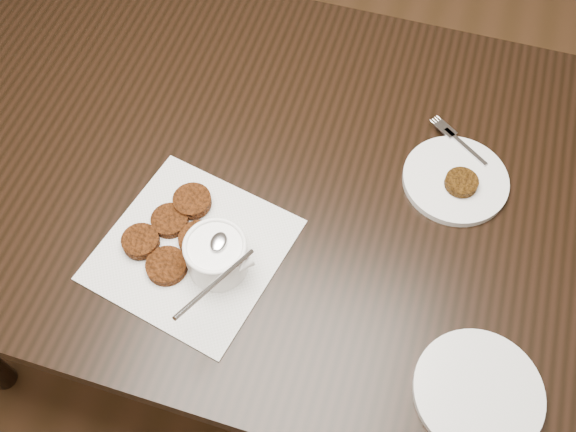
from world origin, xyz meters
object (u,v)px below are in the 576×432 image
Objects in this scene: table at (265,258)px; sauce_ramekin at (214,245)px; plate_with_patty at (456,178)px; plate_empty at (478,392)px; napkin at (193,250)px.

sauce_ramekin reaches higher than table.
plate_with_patty reaches higher than table.
table is 0.66m from plate_empty.
plate_empty is at bearing -34.02° from table.
plate_with_patty is (0.40, 0.27, 0.01)m from napkin.
sauce_ramekin is at bearing -89.87° from table.
plate_empty is at bearing -11.54° from napkin.
sauce_ramekin is 0.74× the size of plate_with_patty.
napkin is 0.09m from sauce_ramekin.
plate_with_patty is (0.35, 0.28, -0.06)m from sauce_ramekin.
sauce_ramekin is at bearing 168.94° from plate_empty.
napkin is at bearing 164.47° from sauce_ramekin.
table is 10.15× the size of sauce_ramekin.
table is 7.48× the size of plate_with_patty.
plate_empty is (0.10, -0.37, -0.01)m from plate_with_patty.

